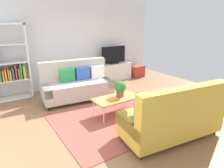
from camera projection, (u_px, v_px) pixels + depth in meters
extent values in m
plane|color=#936B47|center=(119.00, 113.00, 4.80)|extent=(7.68, 7.68, 0.00)
cube|color=silver|center=(71.00, 43.00, 6.58)|extent=(6.40, 0.12, 2.90)
cube|color=#9E4C42|center=(120.00, 117.00, 4.58)|extent=(2.90, 2.20, 0.01)
cube|color=#B2ADA3|center=(78.00, 89.00, 5.53)|extent=(1.98, 1.05, 0.44)
cube|color=#B2ADA3|center=(73.00, 70.00, 5.65)|extent=(1.91, 0.41, 0.56)
cube|color=#B2ADA3|center=(105.00, 81.00, 5.86)|extent=(0.29, 0.86, 0.22)
cube|color=#B2ADA3|center=(46.00, 90.00, 5.13)|extent=(0.29, 0.86, 0.22)
cylinder|color=black|center=(111.00, 97.00, 5.70)|extent=(0.05, 0.05, 0.10)
cylinder|color=black|center=(49.00, 108.00, 4.94)|extent=(0.05, 0.05, 0.10)
cylinder|color=black|center=(101.00, 90.00, 6.28)|extent=(0.05, 0.05, 0.10)
cylinder|color=black|center=(45.00, 99.00, 5.52)|extent=(0.05, 0.05, 0.10)
cube|color=white|center=(97.00, 72.00, 5.82)|extent=(0.41, 0.18, 0.36)
cube|color=#3359B2|center=(83.00, 73.00, 5.62)|extent=(0.41, 0.18, 0.36)
cube|color=#288C4C|center=(67.00, 75.00, 5.43)|extent=(0.41, 0.18, 0.36)
cube|color=gold|center=(170.00, 121.00, 3.75)|extent=(2.00, 1.09, 0.44)
cube|color=gold|center=(185.00, 103.00, 3.33)|extent=(1.91, 0.46, 0.56)
cube|color=gold|center=(132.00, 126.00, 3.37)|extent=(0.31, 0.86, 0.22)
cube|color=gold|center=(202.00, 108.00, 4.07)|extent=(0.31, 0.86, 0.22)
cylinder|color=black|center=(121.00, 135.00, 3.77)|extent=(0.05, 0.05, 0.10)
cylinder|color=black|center=(188.00, 117.00, 4.48)|extent=(0.05, 0.05, 0.10)
cylinder|color=black|center=(141.00, 156.00, 3.18)|extent=(0.05, 0.05, 0.10)
cylinder|color=black|center=(214.00, 132.00, 3.90)|extent=(0.05, 0.05, 0.10)
cube|color=#288C4C|center=(146.00, 112.00, 3.23)|extent=(0.42, 0.19, 0.36)
cube|color=#D84C33|center=(168.00, 107.00, 3.42)|extent=(0.42, 0.19, 0.36)
cube|color=#B7844C|center=(117.00, 99.00, 4.64)|extent=(1.10, 0.56, 0.04)
cylinder|color=silver|center=(94.00, 108.00, 4.63)|extent=(0.02, 0.02, 0.38)
cylinder|color=silver|center=(127.00, 99.00, 5.15)|extent=(0.02, 0.02, 0.38)
cylinder|color=silver|center=(104.00, 116.00, 4.26)|extent=(0.02, 0.02, 0.38)
cylinder|color=silver|center=(139.00, 105.00, 4.79)|extent=(0.02, 0.02, 0.38)
cube|color=silver|center=(113.00, 72.00, 7.44)|extent=(1.40, 0.44, 0.64)
cube|color=black|center=(114.00, 63.00, 7.32)|extent=(0.36, 0.20, 0.04)
cube|color=black|center=(114.00, 55.00, 7.23)|extent=(1.00, 0.05, 0.60)
cube|color=white|center=(28.00, 61.00, 5.67)|extent=(0.04, 0.36, 2.10)
cube|color=white|center=(1.00, 24.00, 5.08)|extent=(1.10, 0.36, 0.04)
cube|color=white|center=(13.00, 98.00, 5.71)|extent=(1.10, 0.36, 0.04)
cube|color=white|center=(10.00, 80.00, 5.55)|extent=(1.02, 0.36, 0.03)
cube|color=white|center=(7.00, 63.00, 5.40)|extent=(1.02, 0.36, 0.03)
cube|color=white|center=(4.00, 45.00, 5.24)|extent=(1.02, 0.36, 0.03)
cube|color=orange|center=(3.00, 76.00, 5.41)|extent=(0.04, 0.29, 0.30)
cube|color=gold|center=(5.00, 75.00, 5.44)|extent=(0.04, 0.29, 0.32)
cube|color=orange|center=(8.00, 75.00, 5.48)|extent=(0.03, 0.29, 0.31)
cube|color=gold|center=(10.00, 75.00, 5.51)|extent=(0.04, 0.29, 0.28)
cube|color=#3359B2|center=(13.00, 74.00, 5.54)|extent=(0.05, 0.29, 0.34)
cube|color=red|center=(15.00, 72.00, 5.57)|extent=(0.05, 0.29, 0.42)
cube|color=#3F8C4C|center=(18.00, 73.00, 5.62)|extent=(0.04, 0.29, 0.32)
cube|color=#3F8C4C|center=(20.00, 71.00, 5.63)|extent=(0.05, 0.29, 0.44)
cube|color=gold|center=(24.00, 72.00, 5.69)|extent=(0.06, 0.29, 0.38)
cube|color=#B2382D|center=(137.00, 71.00, 7.97)|extent=(0.52, 0.40, 0.44)
cylinder|color=brown|center=(120.00, 94.00, 4.70)|extent=(0.18, 0.18, 0.13)
sphere|color=#2D7233|center=(120.00, 87.00, 4.65)|extent=(0.28, 0.28, 0.28)
cube|color=orange|center=(113.00, 100.00, 4.49)|extent=(0.25, 0.19, 0.03)
cylinder|color=#33B29E|center=(99.00, 63.00, 7.06)|extent=(0.11, 0.11, 0.16)
cylinder|color=#3359B2|center=(105.00, 62.00, 7.07)|extent=(0.06, 0.06, 0.21)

